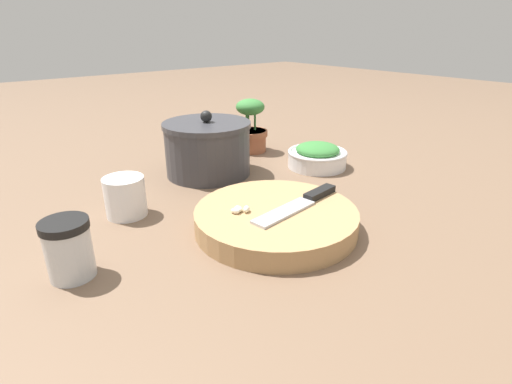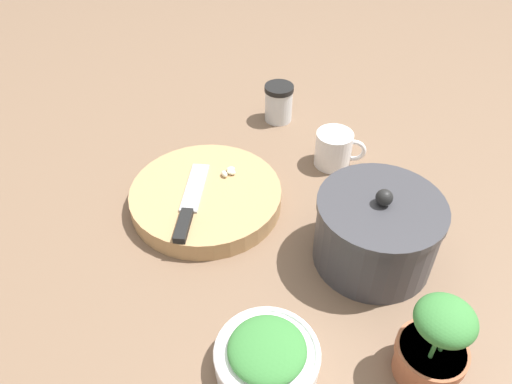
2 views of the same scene
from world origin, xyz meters
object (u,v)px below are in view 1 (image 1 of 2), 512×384
Objects in this scene: garlic_cloves at (240,209)px; spice_jar at (69,249)px; stock_pot at (208,148)px; chef_knife at (302,202)px; coffee_mug at (125,196)px; potted_herb at (250,129)px; herb_bowl at (317,156)px; cutting_board at (275,219)px.

garlic_cloves is 0.28m from spice_jar.
stock_pot reaches higher than garlic_cloves.
coffee_mug is at bearing 37.16° from chef_knife.
stock_pot reaches higher than coffee_mug.
chef_knife is 1.43× the size of potted_herb.
chef_knife is 0.34m from coffee_mug.
potted_herb reaches higher than spice_jar.
garlic_cloves is at bearing -113.00° from stock_pot.
cutting_board is at bearing -149.40° from herb_bowl.
cutting_board is 1.36× the size of chef_knife.
coffee_mug reaches higher than chef_knife.
garlic_cloves is at bearing 149.51° from cutting_board.
herb_bowl reaches higher than garlic_cloves.
cutting_board is at bearing -13.85° from spice_jar.
coffee_mug reaches higher than garlic_cloves.
stock_pot is at bearing -9.74° from chef_knife.
spice_jar is (-0.28, 0.05, 0.00)m from garlic_cloves.
spice_jar is at bearing -148.58° from stock_pot.
chef_knife is at bearing -142.45° from herb_bowl.
stock_pot reaches higher than herb_bowl.
cutting_board is 1.39× the size of stock_pot.
garlic_cloves is (-0.11, 0.05, 0.00)m from chef_knife.
cutting_board is at bearing -123.59° from potted_herb.
garlic_cloves is (-0.05, 0.03, 0.02)m from cutting_board.
coffee_mug is (-0.18, 0.23, 0.02)m from cutting_board.
spice_jar is 0.60× the size of potted_herb.
herb_bowl is at bearing 30.60° from cutting_board.
herb_bowl is 0.29m from stock_pot.
chef_knife is 2.01× the size of coffee_mug.
chef_knife is 5.86× the size of garlic_cloves.
stock_pot is at bearing -156.94° from potted_herb.
spice_jar is at bearing -134.24° from coffee_mug.
stock_pot is 1.39× the size of potted_herb.
cutting_board is at bearing 67.94° from chef_knife.
coffee_mug reaches higher than cutting_board.
herb_bowl is 1.01× the size of potted_herb.
chef_knife is 0.40m from spice_jar.
coffee_mug is at bearing 175.12° from herb_bowl.
herb_bowl is at bearing 9.34° from spice_jar.
potted_herb is (0.22, 0.43, 0.02)m from chef_knife.
coffee_mug is at bearing -159.54° from stock_pot.
chef_knife reaches higher than cutting_board.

